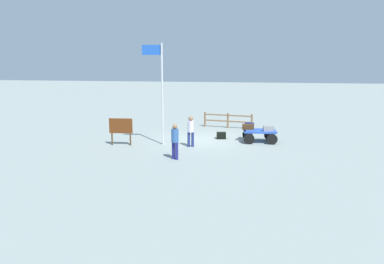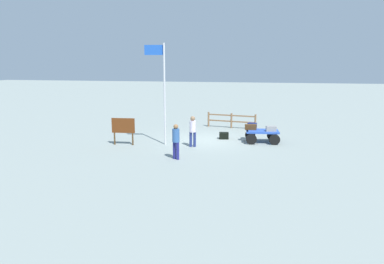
% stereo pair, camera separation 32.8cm
% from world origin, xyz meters
% --- Properties ---
extents(ground_plane, '(120.00, 120.00, 0.00)m').
position_xyz_m(ground_plane, '(0.00, 0.00, 0.00)').
color(ground_plane, gray).
extents(luggage_cart, '(1.88, 1.42, 0.66)m').
position_xyz_m(luggage_cart, '(-2.94, 0.08, 0.47)').
color(luggage_cart, blue).
rests_on(luggage_cart, ground).
extents(suitcase_grey, '(0.64, 0.38, 0.28)m').
position_xyz_m(suitcase_grey, '(-2.32, -0.03, 0.80)').
color(suitcase_grey, '#482E16').
rests_on(suitcase_grey, luggage_cart).
extents(suitcase_tan, '(0.53, 0.47, 0.30)m').
position_xyz_m(suitcase_tan, '(-2.39, -0.43, 0.81)').
color(suitcase_tan, navy).
rests_on(suitcase_tan, luggage_cart).
extents(suitcase_navy, '(0.58, 0.39, 0.28)m').
position_xyz_m(suitcase_navy, '(-3.41, 0.27, 0.80)').
color(suitcase_navy, gray).
rests_on(suitcase_navy, luggage_cart).
extents(suitcase_maroon, '(0.57, 0.45, 0.37)m').
position_xyz_m(suitcase_maroon, '(-0.83, -0.42, 0.18)').
color(suitcase_maroon, black).
rests_on(suitcase_maroon, ground).
extents(worker_lead, '(0.44, 0.44, 1.59)m').
position_xyz_m(worker_lead, '(0.77, 4.36, 0.91)').
color(worker_lead, navy).
rests_on(worker_lead, ground).
extents(worker_trailing, '(0.39, 0.39, 1.59)m').
position_xyz_m(worker_trailing, '(0.52, 1.83, 0.92)').
color(worker_trailing, navy).
rests_on(worker_trailing, ground).
extents(flagpole, '(1.06, 0.15, 5.23)m').
position_xyz_m(flagpole, '(2.17, 1.58, 3.11)').
color(flagpole, silver).
rests_on(flagpole, ground).
extents(signboard, '(1.23, 0.15, 1.42)m').
position_xyz_m(signboard, '(4.16, 2.13, 0.94)').
color(signboard, '#4C3319').
rests_on(signboard, ground).
extents(wooden_fence, '(3.25, 0.65, 0.99)m').
position_xyz_m(wooden_fence, '(-0.91, -3.96, 0.56)').
color(wooden_fence, brown).
rests_on(wooden_fence, ground).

